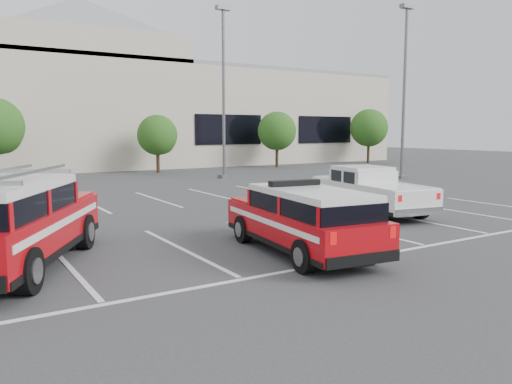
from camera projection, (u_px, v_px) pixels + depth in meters
ground at (276, 238)px, 13.57m from camera, size 120.00×120.00×0.00m
stall_markings at (203, 214)px, 17.36m from camera, size 23.00×15.00×0.01m
convention_building at (55, 108)px, 39.95m from camera, size 60.00×16.99×13.20m
tree_mid_right at (158, 137)px, 34.52m from camera, size 2.77×2.77×3.99m
tree_right at (278, 132)px, 39.72m from camera, size 3.07×3.07×4.42m
tree_far_right at (369, 129)px, 44.92m from camera, size 3.37×3.37×4.85m
light_pole_mid at (224, 93)px, 30.09m from camera, size 0.90×0.60×10.24m
light_pole_right at (404, 92)px, 29.74m from camera, size 0.90×0.60×10.24m
fire_chief_suv at (303, 224)px, 11.77m from camera, size 2.34×5.04×1.71m
white_pickup at (368, 194)px, 17.73m from camera, size 2.72×5.51×1.62m
ladder_suv at (10, 230)px, 10.32m from camera, size 4.48×5.78×2.14m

